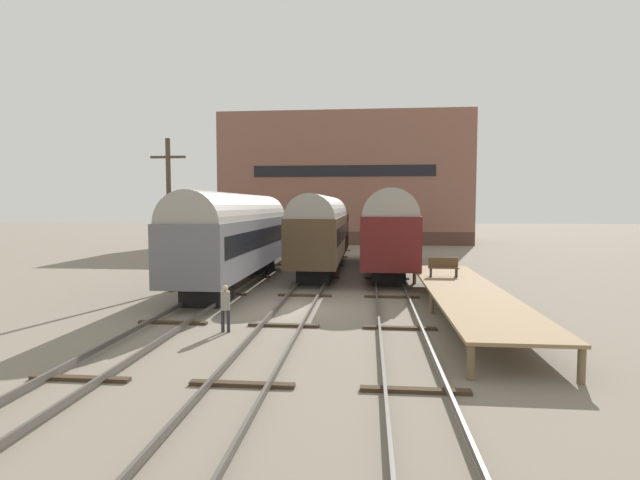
% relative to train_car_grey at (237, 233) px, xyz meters
% --- Properties ---
extents(ground_plane, '(200.00, 200.00, 0.00)m').
position_rel_train_car_grey_xyz_m(ground_plane, '(4.17, -6.11, -2.86)').
color(ground_plane, slate).
extents(track_left, '(2.60, 60.00, 0.26)m').
position_rel_train_car_grey_xyz_m(track_left, '(-0.00, -6.11, -2.72)').
color(track_left, '#4C4742').
rests_on(track_left, ground).
extents(track_middle, '(2.60, 60.00, 0.26)m').
position_rel_train_car_grey_xyz_m(track_middle, '(4.17, -6.11, -2.72)').
color(track_middle, '#4C4742').
rests_on(track_middle, ground).
extents(track_right, '(2.60, 60.00, 0.26)m').
position_rel_train_car_grey_xyz_m(track_right, '(8.33, -6.11, -2.72)').
color(track_right, '#4C4742').
rests_on(track_right, ground).
extents(train_car_grey, '(2.94, 15.72, 5.04)m').
position_rel_train_car_grey_xyz_m(train_car_grey, '(0.00, 0.00, 0.00)').
color(train_car_grey, black).
rests_on(train_car_grey, ground).
extents(train_car_brown, '(2.86, 15.81, 5.02)m').
position_rel_train_car_grey_xyz_m(train_car_brown, '(4.17, 6.39, 0.01)').
color(train_car_brown, black).
rests_on(train_car_brown, ground).
extents(train_car_maroon, '(3.13, 17.56, 5.29)m').
position_rel_train_car_grey_xyz_m(train_car_maroon, '(8.33, 7.06, 0.13)').
color(train_car_maroon, black).
rests_on(train_car_maroon, ground).
extents(station_platform, '(2.97, 15.84, 1.00)m').
position_rel_train_car_grey_xyz_m(station_platform, '(11.14, -6.34, -1.93)').
color(station_platform, '#8C704C').
rests_on(station_platform, ground).
extents(bench, '(1.40, 0.40, 0.91)m').
position_rel_train_car_grey_xyz_m(bench, '(10.77, -2.71, -1.37)').
color(bench, brown).
rests_on(bench, station_platform).
extents(person_worker, '(0.32, 0.32, 1.65)m').
position_rel_train_car_grey_xyz_m(person_worker, '(2.29, -10.09, -1.87)').
color(person_worker, '#282833').
rests_on(person_worker, ground).
extents(utility_pole, '(1.80, 0.24, 7.73)m').
position_rel_train_car_grey_xyz_m(utility_pole, '(-2.79, -2.47, 1.17)').
color(utility_pole, '#473828').
rests_on(utility_pole, ground).
extents(warehouse_building, '(28.39, 10.49, 14.77)m').
position_rel_train_car_grey_xyz_m(warehouse_building, '(4.44, 33.30, 4.53)').
color(warehouse_building, '#4F342A').
rests_on(warehouse_building, ground).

